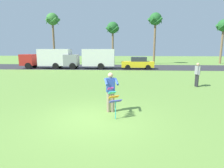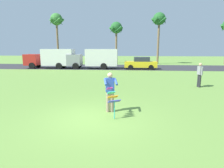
# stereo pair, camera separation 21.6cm
# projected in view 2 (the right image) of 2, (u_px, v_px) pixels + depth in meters

# --- Properties ---
(ground_plane) EXTENTS (120.00, 120.00, 0.00)m
(ground_plane) POSITION_uv_depth(u_px,v_px,m) (94.00, 118.00, 7.51)
(ground_plane) COLOR olive
(road_strip) EXTENTS (120.00, 8.00, 0.01)m
(road_strip) POSITION_uv_depth(u_px,v_px,m) (119.00, 67.00, 27.69)
(road_strip) COLOR #2D2D33
(road_strip) RESTS_ON ground
(person_kite_flyer) EXTENTS (0.64, 0.73, 1.73)m
(person_kite_flyer) POSITION_uv_depth(u_px,v_px,m) (110.00, 91.00, 8.10)
(person_kite_flyer) COLOR gray
(person_kite_flyer) RESTS_ON ground
(kite_held) EXTENTS (0.62, 0.73, 1.20)m
(kite_held) POSITION_uv_depth(u_px,v_px,m) (113.00, 98.00, 7.44)
(kite_held) COLOR #D83399
(kite_held) RESTS_ON ground
(parked_truck_red_cab) EXTENTS (6.74, 2.20, 2.62)m
(parked_truck_red_cab) POSITION_uv_depth(u_px,v_px,m) (53.00, 58.00, 25.86)
(parked_truck_red_cab) COLOR #B2231E
(parked_truck_red_cab) RESTS_ON ground
(parked_truck_grey_van) EXTENTS (6.75, 2.25, 2.62)m
(parked_truck_grey_van) POSITION_uv_depth(u_px,v_px,m) (96.00, 58.00, 25.35)
(parked_truck_grey_van) COLOR gray
(parked_truck_grey_van) RESTS_ON ground
(parked_car_yellow) EXTENTS (4.23, 1.90, 1.60)m
(parked_car_yellow) POSITION_uv_depth(u_px,v_px,m) (141.00, 63.00, 24.95)
(parked_car_yellow) COLOR yellow
(parked_car_yellow) RESTS_ON ground
(palm_tree_left_near) EXTENTS (2.58, 2.71, 8.82)m
(palm_tree_left_near) POSITION_uv_depth(u_px,v_px,m) (57.00, 22.00, 33.44)
(palm_tree_left_near) COLOR brown
(palm_tree_left_near) RESTS_ON ground
(palm_tree_right_near) EXTENTS (2.58, 2.71, 7.48)m
(palm_tree_right_near) POSITION_uv_depth(u_px,v_px,m) (116.00, 29.00, 34.52)
(palm_tree_right_near) COLOR brown
(palm_tree_right_near) RESTS_ON ground
(palm_tree_centre_far) EXTENTS (2.58, 2.71, 8.69)m
(palm_tree_centre_far) POSITION_uv_depth(u_px,v_px,m) (159.00, 21.00, 31.97)
(palm_tree_centre_far) COLOR brown
(palm_tree_centre_far) RESTS_ON ground
(person_walker_near) EXTENTS (0.29, 0.56, 1.73)m
(person_walker_near) POSITION_uv_depth(u_px,v_px,m) (200.00, 74.00, 13.36)
(person_walker_near) COLOR #26262B
(person_walker_near) RESTS_ON ground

